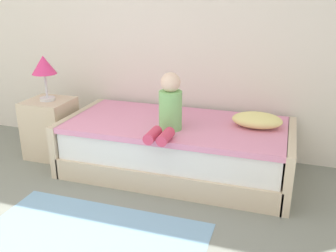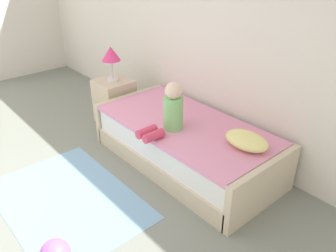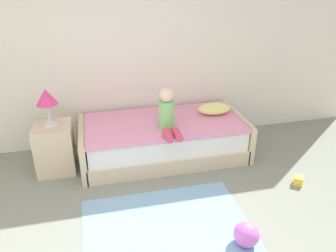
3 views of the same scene
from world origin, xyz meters
name	(u,v)px [view 2 (image 2 of 3)]	position (x,y,z in m)	size (l,w,h in m)	color
wall_rear	(197,17)	(0.00, 2.60, 1.45)	(7.20, 0.10, 2.90)	silver
bed	(185,143)	(0.48, 2.00, 0.25)	(2.11, 1.00, 0.50)	beige
nightstand	(115,102)	(-0.87, 1.97, 0.30)	(0.44, 0.44, 0.60)	beige
table_lamp	(111,55)	(-0.87, 1.97, 0.94)	(0.24, 0.24, 0.45)	silver
child_figure	(170,112)	(0.48, 1.77, 0.70)	(0.20, 0.51, 0.50)	#7FC672
pillow	(247,140)	(1.20, 2.10, 0.56)	(0.44, 0.30, 0.13)	#F2E58C
area_rug	(68,200)	(0.22, 0.70, 0.00)	(1.60, 1.10, 0.01)	#7AA8CC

